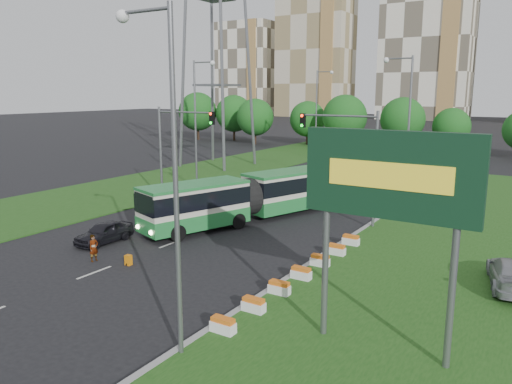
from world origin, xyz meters
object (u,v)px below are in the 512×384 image
Objects in this scene: traffic_mast_median at (353,149)px; shopping_trolley at (128,260)px; articulated_bus at (251,196)px; pedestrian at (94,248)px; car_left_far at (236,188)px; billboard at (389,185)px; car_left_near at (104,232)px; traffic_mast_left at (175,139)px.

traffic_mast_median is 16.70m from shopping_trolley.
shopping_trolley is at bearing -72.56° from articulated_bus.
articulated_bus reaches higher than pedestrian.
car_left_far is (-12.54, 4.05, -4.65)m from traffic_mast_median.
traffic_mast_median is 14.10× the size of shopping_trolley.
billboard is 5.24× the size of pedestrian.
car_left_near is (-11.42, -12.09, -4.69)m from traffic_mast_median.
pedestrian reaches higher than car_left_near.
car_left_near is at bearing -133.35° from traffic_mast_median.
billboard and traffic_mast_median have the same top height.
traffic_mast_left reaches higher than shopping_trolley.
traffic_mast_median is (-7.47, 16.00, -0.81)m from billboard.
articulated_bus is at bearing -160.99° from traffic_mast_median.
traffic_mast_median is 2.05× the size of car_left_near.
articulated_bus is at bearing 136.23° from billboard.
shopping_trolley is at bearing -79.82° from car_left_far.
shopping_trolley is at bearing 173.08° from billboard.
billboard reaches higher than shopping_trolley.
articulated_bus is 4.48× the size of car_left_near.
traffic_mast_median is at bearing 3.77° from traffic_mast_left.
billboard is 0.46× the size of articulated_bus.
traffic_mast_median and traffic_mast_left have the same top height.
articulated_bus is 11.99m from shopping_trolley.
billboard and traffic_mast_left have the same top height.
pedestrian is (-9.19, -14.79, -4.59)m from traffic_mast_median.
car_left_far is at bearing 134.93° from billboard.
pedestrian is at bearing -167.49° from shopping_trolley.
car_left_near is (3.74, -11.09, -4.69)m from traffic_mast_left.
traffic_mast_left is 5.24× the size of pedestrian.
traffic_mast_left is at bearing -123.76° from car_left_far.
articulated_bus is at bearing -54.41° from car_left_far.
shopping_trolley is at bearing -70.09° from pedestrian.
traffic_mast_left is at bearing 118.94° from shopping_trolley.
shopping_trolley is (8.05, -13.23, -5.07)m from traffic_mast_left.
articulated_bus reaches higher than shopping_trolley.
billboard reaches higher than articulated_bus.
billboard is at bearing -51.41° from car_left_far.
traffic_mast_median is 15.19m from traffic_mast_left.
articulated_bus is 11.43× the size of pedestrian.
traffic_mast_median is at bearing -24.27° from car_left_far.
pedestrian is at bearing -121.85° from traffic_mast_median.
articulated_bus is 4.12× the size of car_left_far.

